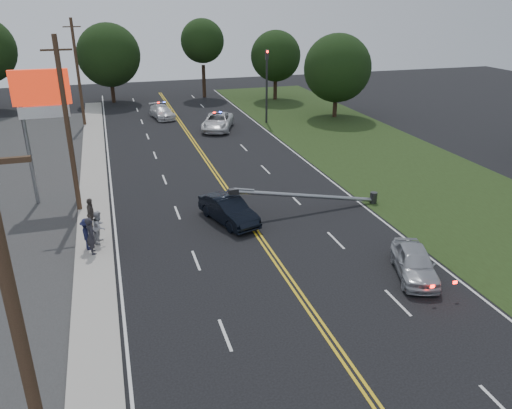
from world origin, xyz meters
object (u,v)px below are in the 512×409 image
object	(u,v)px
utility_pole_near	(24,357)
bystander_d	(91,214)
pylon_sign	(43,105)
bystander_c	(87,234)
traffic_signal	(267,80)
crashed_sedan	(229,210)
emergency_b	(162,112)
utility_pole_far	(78,73)
bystander_a	(91,235)
fallen_streetlight	(315,196)
waiting_sedan	(415,263)
emergency_a	(218,122)
utility_pole_mid	(68,127)
bystander_b	(99,227)

from	to	relation	value
utility_pole_near	bystander_d	xyz separation A→B (m)	(0.74, 16.82, -4.06)
pylon_sign	bystander_c	world-z (taller)	pylon_sign
pylon_sign	traffic_signal	bearing A→B (deg)	40.39
crashed_sedan	pylon_sign	bearing A→B (deg)	129.22
utility_pole_near	emergency_b	world-z (taller)	utility_pole_near
utility_pole_far	bystander_a	distance (m)	28.28
fallen_streetlight	pylon_sign	bearing A→B (deg)	157.78
waiting_sedan	bystander_a	world-z (taller)	bystander_a
utility_pole_far	bystander_c	distance (m)	27.81
traffic_signal	utility_pole_near	world-z (taller)	utility_pole_near
crashed_sedan	bystander_a	world-z (taller)	bystander_a
traffic_signal	crashed_sedan	world-z (taller)	traffic_signal
waiting_sedan	bystander_a	distance (m)	15.33
fallen_streetlight	emergency_a	world-z (taller)	fallen_streetlight
bystander_c	utility_pole_mid	bearing A→B (deg)	-4.30
emergency_a	bystander_d	distance (m)	22.96
bystander_b	bystander_c	xyz separation A→B (m)	(-0.57, -0.65, -0.03)
crashed_sedan	waiting_sedan	size ratio (longest dim) A/B	1.10
fallen_streetlight	emergency_a	bearing A→B (deg)	93.28
utility_pole_far	waiting_sedan	xyz separation A→B (m)	(14.75, -34.28, -4.40)
traffic_signal	crashed_sedan	distance (m)	24.26
fallen_streetlight	traffic_signal	bearing A→B (deg)	79.41
utility_pole_far	utility_pole_mid	bearing A→B (deg)	-90.00
fallen_streetlight	emergency_b	bearing A→B (deg)	101.87
crashed_sedan	waiting_sedan	world-z (taller)	crashed_sedan
traffic_signal	fallen_streetlight	xyz separation A→B (m)	(-4.11, -22.00, -3.29)
fallen_streetlight	bystander_c	xyz separation A→B (m)	(-12.81, -1.50, 0.02)
crashed_sedan	utility_pole_far	bearing A→B (deg)	89.44
emergency_b	bystander_d	size ratio (longest dim) A/B	2.51
utility_pole_mid	waiting_sedan	bearing A→B (deg)	-39.78
bystander_a	bystander_b	size ratio (longest dim) A/B	1.11
utility_pole_mid	traffic_signal	bearing A→B (deg)	45.80
traffic_signal	bystander_d	size ratio (longest dim) A/B	3.92
crashed_sedan	bystander_b	distance (m)	7.00
bystander_b	utility_pole_far	bearing A→B (deg)	21.38
waiting_sedan	bystander_d	world-z (taller)	bystander_d
utility_pole_far	bystander_b	distance (m)	27.18
waiting_sedan	bystander_c	xyz separation A→B (m)	(-14.17, 6.78, 0.26)
utility_pole_mid	bystander_b	world-z (taller)	utility_pole_mid
fallen_streetlight	utility_pole_mid	world-z (taller)	utility_pole_mid
traffic_signal	fallen_streetlight	world-z (taller)	traffic_signal
pylon_sign	bystander_b	world-z (taller)	pylon_sign
utility_pole_near	crashed_sedan	bearing A→B (deg)	62.97
utility_pole_far	waiting_sedan	bearing A→B (deg)	-66.72
fallen_streetlight	waiting_sedan	world-z (taller)	fallen_streetlight
emergency_b	bystander_c	distance (m)	29.41
emergency_a	fallen_streetlight	bearing A→B (deg)	-65.47
pylon_sign	utility_pole_far	world-z (taller)	utility_pole_far
crashed_sedan	bystander_c	world-z (taller)	bystander_c
utility_pole_near	bystander_b	xyz separation A→B (m)	(1.15, 15.15, -4.11)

